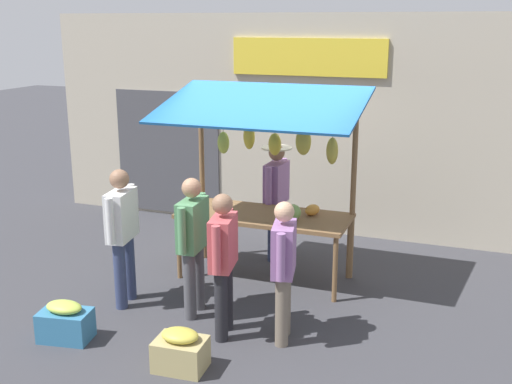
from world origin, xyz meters
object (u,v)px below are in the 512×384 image
at_px(vendor_with_sunhat, 276,192).
at_px(shopper_in_grey_tee, 122,227).
at_px(produce_crate_side, 65,322).
at_px(market_stall, 268,163).
at_px(shopper_with_ponytail, 193,237).
at_px(produce_crate_near, 181,351).
at_px(shopper_with_shopping_bag, 284,263).
at_px(shopper_in_striped_shirt, 223,256).

xyz_separation_m(vendor_with_sunhat, shopper_in_grey_tee, (1.20, 2.05, -0.02)).
distance_m(vendor_with_sunhat, produce_crate_side, 3.41).
relative_size(market_stall, shopper_with_ponytail, 1.55).
bearing_deg(shopper_with_ponytail, market_stall, -22.18).
xyz_separation_m(market_stall, shopper_in_grey_tee, (1.32, 1.34, -0.59)).
bearing_deg(produce_crate_side, shopper_with_ponytail, -134.33).
bearing_deg(vendor_with_sunhat, shopper_in_grey_tee, -28.99).
bearing_deg(vendor_with_sunhat, produce_crate_near, 3.07).
bearing_deg(produce_crate_near, shopper_with_shopping_bag, -129.53).
distance_m(shopper_with_ponytail, shopper_with_shopping_bag, 1.17).
distance_m(vendor_with_sunhat, shopper_with_shopping_bag, 2.39).
xyz_separation_m(shopper_in_grey_tee, produce_crate_side, (0.12, 1.00, -0.76)).
bearing_deg(shopper_with_ponytail, vendor_with_sunhat, -12.61).
bearing_deg(vendor_with_sunhat, shopper_in_striped_shirt, 6.53).
xyz_separation_m(shopper_in_grey_tee, shopper_with_shopping_bag, (-2.04, 0.19, -0.09)).
xyz_separation_m(vendor_with_sunhat, produce_crate_near, (-0.09, 3.14, -0.78)).
xyz_separation_m(shopper_in_striped_shirt, produce_crate_near, (0.12, 0.79, -0.71)).
bearing_deg(market_stall, vendor_with_sunhat, -80.27).
height_order(shopper_in_grey_tee, shopper_with_shopping_bag, shopper_in_grey_tee).
height_order(shopper_with_shopping_bag, produce_crate_near, shopper_with_shopping_bag).
distance_m(shopper_in_striped_shirt, shopper_with_ponytail, 0.62).
relative_size(shopper_in_grey_tee, shopper_with_shopping_bag, 1.08).
height_order(market_stall, produce_crate_side, market_stall).
relative_size(produce_crate_near, produce_crate_side, 0.88).
relative_size(market_stall, shopper_in_grey_tee, 1.52).
relative_size(shopper_with_shopping_bag, produce_crate_side, 2.61).
relative_size(market_stall, shopper_with_shopping_bag, 1.64).
height_order(vendor_with_sunhat, produce_crate_side, vendor_with_sunhat).
bearing_deg(shopper_with_ponytail, produce_crate_near, -164.49).
bearing_deg(shopper_with_shopping_bag, shopper_in_striped_shirt, 88.62).
bearing_deg(shopper_in_striped_shirt, market_stall, -7.21).
relative_size(market_stall, produce_crate_near, 4.85).
distance_m(shopper_in_striped_shirt, shopper_in_grey_tee, 1.45).
bearing_deg(vendor_with_sunhat, shopper_with_ponytail, -7.29).
distance_m(shopper_in_grey_tee, produce_crate_near, 1.86).
relative_size(vendor_with_sunhat, produce_crate_side, 2.81).
bearing_deg(shopper_in_striped_shirt, produce_crate_side, 104.01).
bearing_deg(shopper_in_striped_shirt, vendor_with_sunhat, -5.19).
xyz_separation_m(vendor_with_sunhat, shopper_with_shopping_bag, (-0.84, 2.24, -0.10)).
bearing_deg(produce_crate_near, vendor_with_sunhat, -88.36).
distance_m(shopper_with_ponytail, shopper_in_grey_tee, 0.89).
height_order(vendor_with_sunhat, shopper_in_grey_tee, shopper_in_grey_tee).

